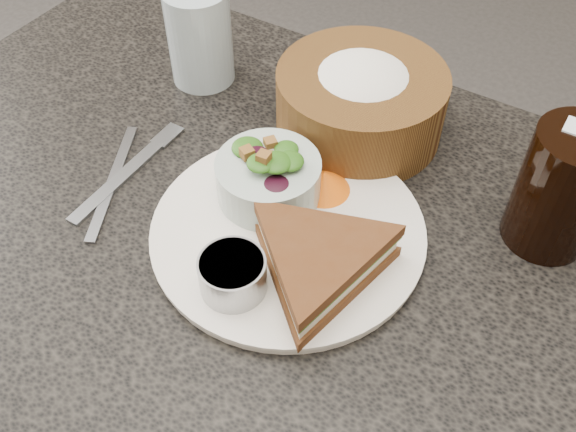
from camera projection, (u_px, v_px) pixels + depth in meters
The scene contains 11 objects.
dining_table at pixel (265, 407), 0.93m from camera, with size 1.00×0.70×0.75m, color black.
dinner_plate at pixel (288, 232), 0.65m from camera, with size 0.27×0.27×0.01m, color silver.
sandwich at pixel (318, 261), 0.59m from camera, with size 0.17×0.17×0.05m, color #4D2D17, non-canonical shape.
salad_bowl at pixel (268, 173), 0.65m from camera, with size 0.11×0.11×0.06m, color #AABDB4, non-canonical shape.
dressing_ramekin at pixel (233, 275), 0.58m from camera, with size 0.06×0.06×0.04m, color #949699.
orange_wedge at pixel (324, 181), 0.67m from camera, with size 0.06×0.06×0.03m, color orange.
fork at pixel (122, 177), 0.71m from camera, with size 0.02×0.16×0.00m, color #969BA3.
knife at pixel (113, 181), 0.70m from camera, with size 0.01×0.18×0.00m, color gray.
bread_basket at pixel (361, 93), 0.72m from camera, with size 0.19×0.19×0.11m, color brown, non-canonical shape.
cola_glass at pixel (564, 185), 0.60m from camera, with size 0.08×0.08×0.14m, color black, non-canonical shape.
water_glass at pixel (200, 36), 0.79m from camera, with size 0.08×0.08×0.12m, color #A5B9C1.
Camera 1 is at (0.24, -0.33, 1.25)m, focal length 40.00 mm.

